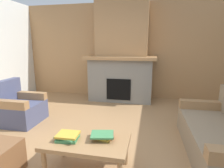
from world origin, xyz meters
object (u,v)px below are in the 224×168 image
Objects in this scene: fireplace at (121,59)px; coffee_table at (87,144)px; couch at (224,136)px; armchair at (19,108)px.

fireplace is 3.24m from coffee_table.
couch is 3.63m from armchair.
coffee_table is at bearing -31.63° from armchair.
couch is (1.85, -2.42, -0.88)m from fireplace.
coffee_table is (0.10, -3.14, -0.79)m from fireplace.
armchair reaches higher than coffee_table.
couch is at bearing 22.40° from coffee_table.
fireplace is 1.49× the size of couch.
couch is at bearing -52.58° from fireplace.
fireplace reaches higher than armchair.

